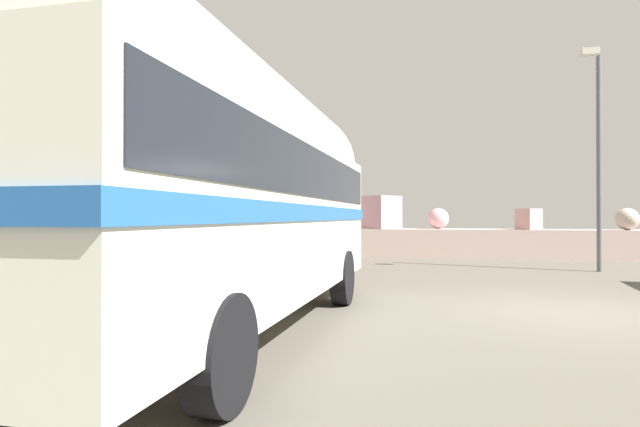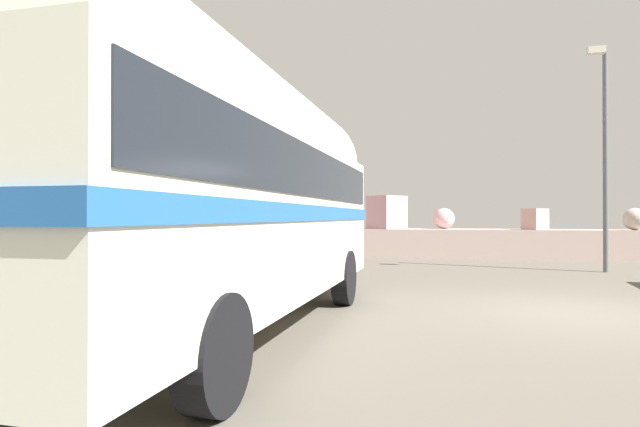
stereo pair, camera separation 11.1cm
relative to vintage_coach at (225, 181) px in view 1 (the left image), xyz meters
name	(u,v)px [view 1 (the left image)]	position (x,y,z in m)	size (l,w,h in m)	color
ground	(574,313)	(4.95, 2.70, -2.04)	(32.00, 26.00, 0.02)	#59534A
breakwater	(496,240)	(5.09, 14.49, -1.38)	(31.36, 2.05, 2.42)	#C0A8A1
vintage_coach	(225,181)	(0.00, 0.00, 0.00)	(2.56, 8.62, 3.70)	black
lamp_post	(598,149)	(7.27, 9.49, 1.46)	(0.69, 0.84, 6.21)	#5B5B60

